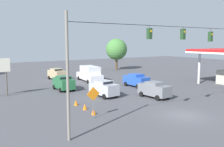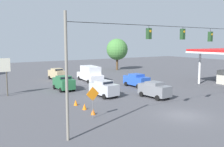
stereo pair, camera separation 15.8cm
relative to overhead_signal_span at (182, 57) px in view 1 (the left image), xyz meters
name	(u,v)px [view 1 (the left image)]	position (x,y,z in m)	size (l,w,h in m)	color
ground_plane	(183,115)	(0.04, 0.36, -5.42)	(140.00, 140.00, 0.00)	#47474C
overhead_signal_span	(182,57)	(0.00, 0.00, 0.00)	(22.58, 0.38, 8.77)	slate
sedan_silver_withflow_mid	(104,88)	(1.93, -10.55, -4.38)	(2.38, 4.11, 2.00)	#A8AAB2
sedan_green_withflow_far	(64,83)	(4.52, -17.15, -4.38)	(2.21, 4.13, 2.01)	#236038
box_truck_white_oncoming_deep	(90,74)	(-2.39, -22.29, -4.12)	(3.04, 7.07, 2.62)	silver
sedan_grey_crossing_near	(154,89)	(-2.87, -6.61, -4.41)	(2.19, 4.20, 1.95)	slate
sedan_tan_withflow_deep	(57,74)	(1.73, -27.10, -4.38)	(2.25, 4.06, 2.02)	tan
sedan_blue_oncoming_far	(136,80)	(-5.72, -13.68, -4.41)	(2.13, 4.30, 1.95)	#234CB2
traffic_cone_nearest	(94,112)	(6.83, -4.40, -5.13)	(0.43, 0.43, 0.60)	orange
traffic_cone_second	(85,107)	(6.71, -6.42, -5.13)	(0.43, 0.43, 0.60)	orange
traffic_cone_third	(76,103)	(6.74, -8.42, -5.13)	(0.43, 0.43, 0.60)	orange
work_zone_sign	(93,96)	(7.38, -3.45, -3.44)	(1.27, 0.06, 2.84)	slate
tree_horizon_right	(117,49)	(-16.05, -34.03, -0.48)	(5.10, 5.10, 7.52)	#4C3823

